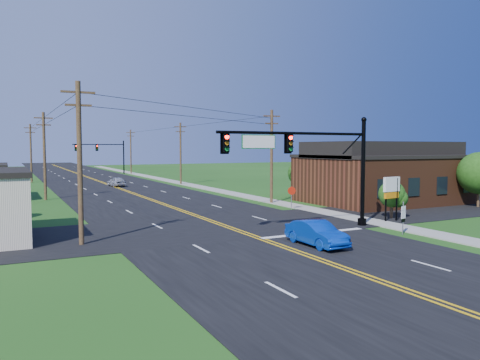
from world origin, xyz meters
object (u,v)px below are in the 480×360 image
signal_mast_main (310,158)px  signal_mast_far (102,152)px  blue_car (316,234)px  stop_sign (292,193)px  route_sign (403,215)px

signal_mast_main → signal_mast_far: 72.00m
blue_car → stop_sign: bearing=61.2°
signal_mast_far → route_sign: 75.93m
signal_mast_far → route_sign: (4.34, -75.74, -3.34)m
signal_mast_far → stop_sign: signal_mast_far is taller
signal_mast_main → blue_car: 6.25m
signal_mast_main → stop_sign: 10.57m
blue_car → route_sign: route_sign is taller
blue_car → signal_mast_main: bearing=58.7°
signal_mast_main → route_sign: (4.44, -3.74, -3.55)m
route_sign → stop_sign: (0.07, 12.72, 0.27)m
stop_sign → route_sign: bearing=-73.5°
signal_mast_main → signal_mast_far: same height
route_sign → signal_mast_far: bearing=76.8°
route_sign → stop_sign: route_sign is taller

